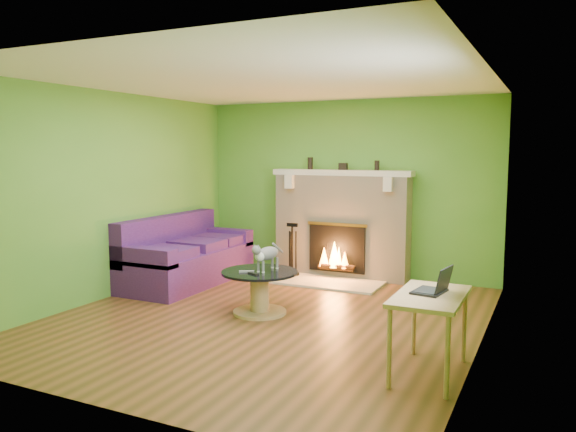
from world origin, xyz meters
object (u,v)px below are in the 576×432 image
Objects in this scene: desk at (430,304)px; cat at (268,257)px; sofa at (185,257)px; coffee_table at (260,289)px.

cat is (-2.03, 0.99, 0.06)m from desk.
sofa reaches higher than coffee_table.
sofa reaches higher than desk.
coffee_table is at bearing -27.70° from sofa.
coffee_table is at bearing -138.87° from cat.
coffee_table is 0.39m from cat.
coffee_table is 1.65× the size of cat.
cat reaches higher than coffee_table.
desk reaches higher than coffee_table.
desk is at bearing -16.93° from cat.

